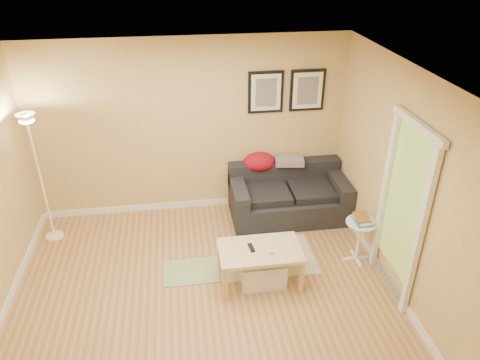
{
  "coord_description": "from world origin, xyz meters",
  "views": [
    {
      "loc": [
        -0.17,
        -4.05,
        3.78
      ],
      "look_at": [
        0.55,
        0.85,
        1.05
      ],
      "focal_mm": 33.88,
      "sensor_mm": 36.0,
      "label": 1
    }
  ],
  "objects_px": {
    "storage_bin": "(262,270)",
    "book_stack": "(363,219)",
    "sofa": "(289,194)",
    "side_table": "(359,241)",
    "floor_lamp": "(42,183)",
    "coffee_table": "(260,265)"
  },
  "relations": [
    {
      "from": "storage_bin",
      "to": "book_stack",
      "type": "distance_m",
      "value": 1.41
    },
    {
      "from": "sofa",
      "to": "book_stack",
      "type": "xyz_separation_m",
      "value": [
        0.65,
        -1.15,
        0.25
      ]
    },
    {
      "from": "side_table",
      "to": "floor_lamp",
      "type": "height_order",
      "value": "floor_lamp"
    },
    {
      "from": "sofa",
      "to": "storage_bin",
      "type": "distance_m",
      "value": 1.56
    },
    {
      "from": "storage_bin",
      "to": "side_table",
      "type": "height_order",
      "value": "side_table"
    },
    {
      "from": "coffee_table",
      "to": "storage_bin",
      "type": "bearing_deg",
      "value": -5.38
    },
    {
      "from": "storage_bin",
      "to": "floor_lamp",
      "type": "distance_m",
      "value": 3.11
    },
    {
      "from": "coffee_table",
      "to": "side_table",
      "type": "bearing_deg",
      "value": 24.8
    },
    {
      "from": "coffee_table",
      "to": "storage_bin",
      "type": "distance_m",
      "value": 0.08
    },
    {
      "from": "side_table",
      "to": "sofa",
      "type": "bearing_deg",
      "value": 119.13
    },
    {
      "from": "storage_bin",
      "to": "sofa",
      "type": "bearing_deg",
      "value": 64.6
    },
    {
      "from": "coffee_table",
      "to": "book_stack",
      "type": "xyz_separation_m",
      "value": [
        1.34,
        0.23,
        0.39
      ]
    },
    {
      "from": "sofa",
      "to": "side_table",
      "type": "bearing_deg",
      "value": -60.87
    },
    {
      "from": "coffee_table",
      "to": "book_stack",
      "type": "relative_size",
      "value": 3.73
    },
    {
      "from": "sofa",
      "to": "storage_bin",
      "type": "relative_size",
      "value": 3.06
    },
    {
      "from": "side_table",
      "to": "floor_lamp",
      "type": "xyz_separation_m",
      "value": [
        -4.02,
        1.09,
        0.58
      ]
    },
    {
      "from": "coffee_table",
      "to": "side_table",
      "type": "relative_size",
      "value": 1.66
    },
    {
      "from": "storage_bin",
      "to": "side_table",
      "type": "bearing_deg",
      "value": 10.62
    },
    {
      "from": "floor_lamp",
      "to": "storage_bin",
      "type": "bearing_deg",
      "value": -26.11
    },
    {
      "from": "coffee_table",
      "to": "floor_lamp",
      "type": "distance_m",
      "value": 3.06
    },
    {
      "from": "book_stack",
      "to": "storage_bin",
      "type": "bearing_deg",
      "value": -163.95
    },
    {
      "from": "coffee_table",
      "to": "floor_lamp",
      "type": "relative_size",
      "value": 0.53
    }
  ]
}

